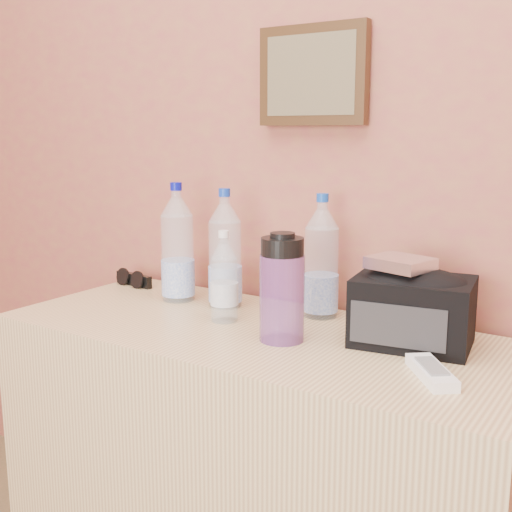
{
  "coord_description": "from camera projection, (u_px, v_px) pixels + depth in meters",
  "views": [
    {
      "loc": [
        0.59,
        0.48,
        1.26
      ],
      "look_at": [
        -0.2,
        1.71,
        0.97
      ],
      "focal_mm": 45.0,
      "sensor_mm": 36.0,
      "label": 1
    }
  ],
  "objects": [
    {
      "name": "toiletry_bag",
      "position": [
        413.0,
        307.0,
        1.41
      ],
      "size": [
        0.28,
        0.22,
        0.17
      ],
      "primitive_type": null,
      "rotation": [
        0.0,
        0.0,
        0.15
      ],
      "color": "black",
      "rests_on": "dresser"
    },
    {
      "name": "ac_remote",
      "position": [
        431.0,
        372.0,
        1.23
      ],
      "size": [
        0.14,
        0.16,
        0.02
      ],
      "primitive_type": "cube",
      "rotation": [
        0.0,
        0.0,
        -0.91
      ],
      "color": "silver",
      "rests_on": "dresser"
    },
    {
      "name": "picture_frame",
      "position": [
        313.0,
        75.0,
        1.63
      ],
      "size": [
        0.3,
        0.03,
        0.25
      ],
      "primitive_type": null,
      "color": "#382311",
      "rests_on": "room_shell"
    },
    {
      "name": "pet_large_a",
      "position": [
        178.0,
        249.0,
        1.78
      ],
      "size": [
        0.09,
        0.09,
        0.33
      ],
      "rotation": [
        0.0,
        0.0,
        0.08
      ],
      "color": "silver",
      "rests_on": "dresser"
    },
    {
      "name": "pet_large_c",
      "position": [
        225.0,
        255.0,
        1.71
      ],
      "size": [
        0.09,
        0.09,
        0.32
      ],
      "rotation": [
        0.0,
        0.0,
        0.17
      ],
      "color": "silver",
      "rests_on": "dresser"
    },
    {
      "name": "dresser",
      "position": [
        257.0,
        481.0,
        1.61
      ],
      "size": [
        1.27,
        0.53,
        0.79
      ],
      "primitive_type": "cube",
      "color": "#A7864D",
      "rests_on": "ground"
    },
    {
      "name": "pet_large_b",
      "position": [
        321.0,
        263.0,
        1.62
      ],
      "size": [
        0.09,
        0.09,
        0.31
      ],
      "rotation": [
        0.0,
        0.0,
        0.06
      ],
      "color": "silver",
      "rests_on": "dresser"
    },
    {
      "name": "sunglasses",
      "position": [
        134.0,
        280.0,
        1.96
      ],
      "size": [
        0.15,
        0.07,
        0.04
      ],
      "primitive_type": null,
      "rotation": [
        0.0,
        0.0,
        -0.12
      ],
      "color": "black",
      "rests_on": "dresser"
    },
    {
      "name": "nalgene_bottle",
      "position": [
        282.0,
        288.0,
        1.43
      ],
      "size": [
        0.1,
        0.1,
        0.25
      ],
      "rotation": [
        0.0,
        0.0,
        0.21
      ],
      "color": "#723C8F",
      "rests_on": "dresser"
    },
    {
      "name": "foil_packet",
      "position": [
        400.0,
        263.0,
        1.39
      ],
      "size": [
        0.15,
        0.13,
        0.03
      ],
      "primitive_type": "cube",
      "rotation": [
        0.0,
        0.0,
        -0.25
      ],
      "color": "silver",
      "rests_on": "toiletry_bag"
    },
    {
      "name": "pet_small",
      "position": [
        224.0,
        282.0,
        1.58
      ],
      "size": [
        0.07,
        0.07,
        0.23
      ],
      "rotation": [
        0.0,
        0.0,
        0.15
      ],
      "color": "silver",
      "rests_on": "dresser"
    }
  ]
}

